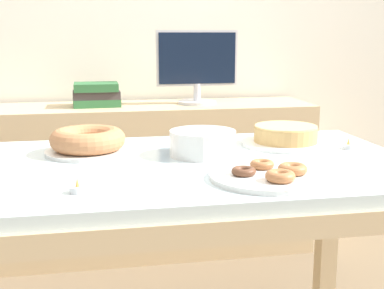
{
  "coord_description": "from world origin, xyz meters",
  "views": [
    {
      "loc": [
        -0.26,
        -1.54,
        1.15
      ],
      "look_at": [
        0.03,
        -0.03,
        0.83
      ],
      "focal_mm": 50.0,
      "sensor_mm": 36.0,
      "label": 1
    }
  ],
  "objects_px": {
    "tealight_right_edge": "(348,146)",
    "tealight_centre": "(78,189)",
    "cake_golden_bundt": "(88,142)",
    "pastry_platter": "(270,175)",
    "book_stack": "(96,95)",
    "cake_chocolate_round": "(286,136)",
    "plate_stack": "(203,143)",
    "computer_monitor": "(197,67)"
  },
  "relations": [
    {
      "from": "book_stack",
      "to": "tealight_centre",
      "type": "relative_size",
      "value": 6.0
    },
    {
      "from": "cake_golden_bundt",
      "to": "pastry_platter",
      "type": "distance_m",
      "value": 0.63
    },
    {
      "from": "plate_stack",
      "to": "computer_monitor",
      "type": "bearing_deg",
      "value": 79.61
    },
    {
      "from": "tealight_right_edge",
      "to": "computer_monitor",
      "type": "bearing_deg",
      "value": 104.96
    },
    {
      "from": "book_stack",
      "to": "tealight_right_edge",
      "type": "height_order",
      "value": "book_stack"
    },
    {
      "from": "book_stack",
      "to": "plate_stack",
      "type": "distance_m",
      "value": 1.15
    },
    {
      "from": "tealight_right_edge",
      "to": "cake_golden_bundt",
      "type": "bearing_deg",
      "value": 173.75
    },
    {
      "from": "cake_golden_bundt",
      "to": "tealight_centre",
      "type": "xyz_separation_m",
      "value": [
        -0.03,
        -0.44,
        -0.03
      ]
    },
    {
      "from": "computer_monitor",
      "to": "book_stack",
      "type": "xyz_separation_m",
      "value": [
        -0.52,
        0.0,
        -0.13
      ]
    },
    {
      "from": "book_stack",
      "to": "tealight_right_edge",
      "type": "bearing_deg",
      "value": -53.74
    },
    {
      "from": "tealight_right_edge",
      "to": "tealight_centre",
      "type": "relative_size",
      "value": 1.0
    },
    {
      "from": "cake_chocolate_round",
      "to": "tealight_right_edge",
      "type": "relative_size",
      "value": 7.62
    },
    {
      "from": "cake_chocolate_round",
      "to": "plate_stack",
      "type": "relative_size",
      "value": 1.45
    },
    {
      "from": "cake_golden_bundt",
      "to": "plate_stack",
      "type": "relative_size",
      "value": 1.31
    },
    {
      "from": "computer_monitor",
      "to": "tealight_right_edge",
      "type": "distance_m",
      "value": 1.16
    },
    {
      "from": "book_stack",
      "to": "tealight_centre",
      "type": "height_order",
      "value": "book_stack"
    },
    {
      "from": "plate_stack",
      "to": "book_stack",
      "type": "bearing_deg",
      "value": 105.84
    },
    {
      "from": "cake_golden_bundt",
      "to": "tealight_right_edge",
      "type": "bearing_deg",
      "value": -6.25
    },
    {
      "from": "pastry_platter",
      "to": "tealight_centre",
      "type": "height_order",
      "value": "pastry_platter"
    },
    {
      "from": "cake_golden_bundt",
      "to": "book_stack",
      "type": "bearing_deg",
      "value": 87.56
    },
    {
      "from": "computer_monitor",
      "to": "tealight_right_edge",
      "type": "relative_size",
      "value": 10.6
    },
    {
      "from": "computer_monitor",
      "to": "cake_chocolate_round",
      "type": "relative_size",
      "value": 1.39
    },
    {
      "from": "cake_golden_bundt",
      "to": "tealight_right_edge",
      "type": "distance_m",
      "value": 0.86
    },
    {
      "from": "book_stack",
      "to": "tealight_centre",
      "type": "distance_m",
      "value": 1.46
    },
    {
      "from": "tealight_centre",
      "to": "cake_chocolate_round",
      "type": "bearing_deg",
      "value": 32.55
    },
    {
      "from": "cake_golden_bundt",
      "to": "pastry_platter",
      "type": "relative_size",
      "value": 0.88
    },
    {
      "from": "cake_chocolate_round",
      "to": "tealight_centre",
      "type": "xyz_separation_m",
      "value": [
        -0.7,
        -0.45,
        -0.02
      ]
    },
    {
      "from": "cake_golden_bundt",
      "to": "pastry_platter",
      "type": "xyz_separation_m",
      "value": [
        0.47,
        -0.41,
        -0.03
      ]
    },
    {
      "from": "computer_monitor",
      "to": "pastry_platter",
      "type": "distance_m",
      "value": 1.44
    },
    {
      "from": "computer_monitor",
      "to": "book_stack",
      "type": "distance_m",
      "value": 0.53
    },
    {
      "from": "pastry_platter",
      "to": "tealight_centre",
      "type": "xyz_separation_m",
      "value": [
        -0.5,
        -0.03,
        -0.0
      ]
    },
    {
      "from": "pastry_platter",
      "to": "plate_stack",
      "type": "bearing_deg",
      "value": 110.24
    },
    {
      "from": "cake_chocolate_round",
      "to": "tealight_right_edge",
      "type": "bearing_deg",
      "value": -28.96
    },
    {
      "from": "cake_chocolate_round",
      "to": "plate_stack",
      "type": "bearing_deg",
      "value": -162.14
    },
    {
      "from": "plate_stack",
      "to": "tealight_right_edge",
      "type": "distance_m",
      "value": 0.5
    },
    {
      "from": "tealight_right_edge",
      "to": "tealight_centre",
      "type": "height_order",
      "value": "same"
    },
    {
      "from": "cake_chocolate_round",
      "to": "cake_golden_bundt",
      "type": "xyz_separation_m",
      "value": [
        -0.67,
        -0.01,
        0.01
      ]
    },
    {
      "from": "cake_golden_bundt",
      "to": "pastry_platter",
      "type": "bearing_deg",
      "value": -40.76
    },
    {
      "from": "plate_stack",
      "to": "tealight_centre",
      "type": "height_order",
      "value": "plate_stack"
    },
    {
      "from": "book_stack",
      "to": "cake_golden_bundt",
      "type": "height_order",
      "value": "book_stack"
    },
    {
      "from": "computer_monitor",
      "to": "tealight_right_edge",
      "type": "xyz_separation_m",
      "value": [
        0.3,
        -1.11,
        -0.2
      ]
    },
    {
      "from": "book_stack",
      "to": "cake_chocolate_round",
      "type": "relative_size",
      "value": 0.79
    }
  ]
}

